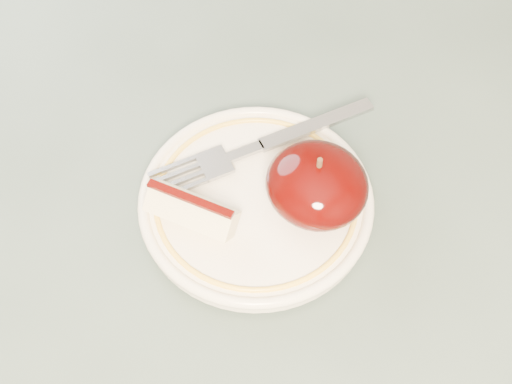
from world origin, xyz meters
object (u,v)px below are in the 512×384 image
Objects in this scene: apple_half at (317,185)px; fork at (260,146)px; table at (183,256)px; plate at (256,202)px.

apple_half reaches higher than fork.
apple_half is (0.09, 0.06, 0.13)m from table.
fork is (0.03, 0.08, 0.11)m from table.
table is at bearing -145.31° from apple_half.
plate reaches higher than table.
apple_half is 0.07m from fork.
table is at bearing -145.65° from plate.
table is 4.93× the size of fork.
table is 0.17m from apple_half.
table is 0.12m from plate.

